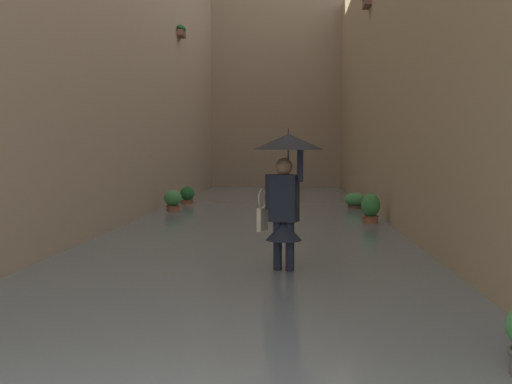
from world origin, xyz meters
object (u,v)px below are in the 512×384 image
person_wading (286,177)px  potted_plant_near_left (371,210)px  potted_plant_mid_right (187,197)px  potted_plant_mid_left (355,202)px  potted_plant_near_right (173,202)px

person_wading → potted_plant_near_left: person_wading is taller
person_wading → potted_plant_mid_right: bearing=-73.0°
person_wading → potted_plant_near_left: size_ratio=2.52×
potted_plant_mid_left → potted_plant_near_left: bearing=90.2°
person_wading → potted_plant_mid_right: person_wading is taller
person_wading → potted_plant_near_left: bearing=-108.2°
potted_plant_near_right → potted_plant_near_left: 5.56m
potted_plant_near_right → potted_plant_mid_left: potted_plant_near_right is taller
potted_plant_near_right → potted_plant_mid_right: bearing=-89.6°
person_wading → potted_plant_near_left: (-1.89, -5.75, -1.02)m
potted_plant_near_right → potted_plant_mid_left: size_ratio=1.21×
potted_plant_near_right → potted_plant_mid_right: 2.35m
potted_plant_mid_left → potted_plant_mid_right: 5.21m
potted_plant_mid_right → person_wading: bearing=107.0°
potted_plant_near_left → potted_plant_mid_left: bearing=-89.8°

